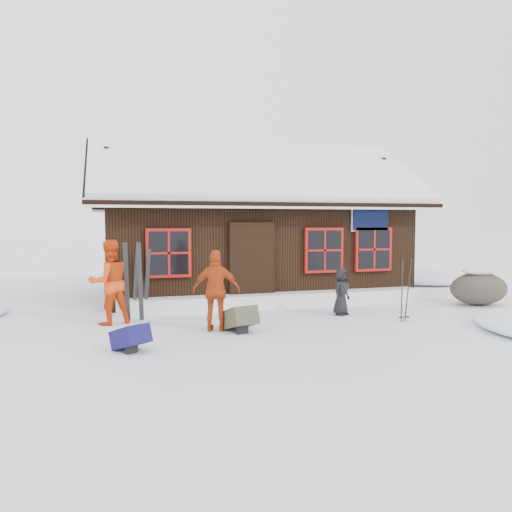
{
  "coord_description": "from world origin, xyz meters",
  "views": [
    {
      "loc": [
        -2.39,
        -9.17,
        2.08
      ],
      "look_at": [
        0.76,
        1.6,
        1.3
      ],
      "focal_mm": 35.0,
      "sensor_mm": 36.0,
      "label": 1
    }
  ],
  "objects_px": {
    "skier_orange_left": "(109,282)",
    "backpack_olive": "(240,322)",
    "skier_crouched": "(341,292)",
    "ski_poles": "(405,291)",
    "boulder": "(479,287)",
    "skier_orange_right": "(216,291)",
    "backpack_blue": "(131,342)"
  },
  "relations": [
    {
      "from": "skier_orange_left",
      "to": "backpack_olive",
      "type": "relative_size",
      "value": 2.65
    },
    {
      "from": "skier_crouched",
      "to": "ski_poles",
      "type": "height_order",
      "value": "ski_poles"
    },
    {
      "from": "boulder",
      "to": "ski_poles",
      "type": "bearing_deg",
      "value": -156.78
    },
    {
      "from": "skier_orange_right",
      "to": "backpack_olive",
      "type": "distance_m",
      "value": 0.75
    },
    {
      "from": "skier_orange_left",
      "to": "backpack_blue",
      "type": "height_order",
      "value": "skier_orange_left"
    },
    {
      "from": "ski_poles",
      "to": "skier_orange_right",
      "type": "bearing_deg",
      "value": 177.52
    },
    {
      "from": "backpack_blue",
      "to": "backpack_olive",
      "type": "bearing_deg",
      "value": -7.38
    },
    {
      "from": "backpack_blue",
      "to": "boulder",
      "type": "bearing_deg",
      "value": -16.6
    },
    {
      "from": "skier_orange_left",
      "to": "backpack_blue",
      "type": "bearing_deg",
      "value": 78.41
    },
    {
      "from": "skier_orange_left",
      "to": "backpack_olive",
      "type": "bearing_deg",
      "value": 129.58
    },
    {
      "from": "skier_orange_left",
      "to": "backpack_olive",
      "type": "height_order",
      "value": "skier_orange_left"
    },
    {
      "from": "skier_crouched",
      "to": "boulder",
      "type": "relative_size",
      "value": 0.71
    },
    {
      "from": "skier_crouched",
      "to": "ski_poles",
      "type": "xyz_separation_m",
      "value": [
        0.98,
        -0.99,
        0.11
      ]
    },
    {
      "from": "skier_orange_right",
      "to": "skier_crouched",
      "type": "distance_m",
      "value": 3.11
    },
    {
      "from": "skier_crouched",
      "to": "boulder",
      "type": "xyz_separation_m",
      "value": [
        3.89,
        0.27,
        -0.09
      ]
    },
    {
      "from": "skier_orange_right",
      "to": "skier_crouched",
      "type": "height_order",
      "value": "skier_orange_right"
    },
    {
      "from": "skier_orange_left",
      "to": "backpack_blue",
      "type": "distance_m",
      "value": 2.41
    },
    {
      "from": "skier_orange_right",
      "to": "skier_crouched",
      "type": "bearing_deg",
      "value": -147.84
    },
    {
      "from": "skier_orange_left",
      "to": "backpack_blue",
      "type": "xyz_separation_m",
      "value": [
        0.32,
        -2.28,
        -0.7
      ]
    },
    {
      "from": "skier_crouched",
      "to": "ski_poles",
      "type": "bearing_deg",
      "value": -81.62
    },
    {
      "from": "skier_crouched",
      "to": "backpack_blue",
      "type": "height_order",
      "value": "skier_crouched"
    },
    {
      "from": "backpack_blue",
      "to": "skier_orange_right",
      "type": "bearing_deg",
      "value": 2.5
    },
    {
      "from": "skier_crouched",
      "to": "backpack_olive",
      "type": "distance_m",
      "value": 2.8
    },
    {
      "from": "backpack_blue",
      "to": "backpack_olive",
      "type": "relative_size",
      "value": 0.88
    },
    {
      "from": "backpack_blue",
      "to": "skier_orange_left",
      "type": "bearing_deg",
      "value": 67.24
    },
    {
      "from": "backpack_olive",
      "to": "skier_orange_right",
      "type": "bearing_deg",
      "value": 142.04
    },
    {
      "from": "backpack_olive",
      "to": "skier_crouched",
      "type": "bearing_deg",
      "value": 8.1
    },
    {
      "from": "boulder",
      "to": "backpack_olive",
      "type": "distance_m",
      "value": 6.61
    },
    {
      "from": "skier_orange_right",
      "to": "backpack_blue",
      "type": "relative_size",
      "value": 2.72
    },
    {
      "from": "skier_orange_right",
      "to": "backpack_blue",
      "type": "xyz_separation_m",
      "value": [
        -1.63,
        -1.07,
        -0.62
      ]
    },
    {
      "from": "boulder",
      "to": "backpack_blue",
      "type": "relative_size",
      "value": 2.59
    },
    {
      "from": "skier_orange_left",
      "to": "skier_orange_right",
      "type": "xyz_separation_m",
      "value": [
        1.95,
        -1.22,
        -0.08
      ]
    }
  ]
}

